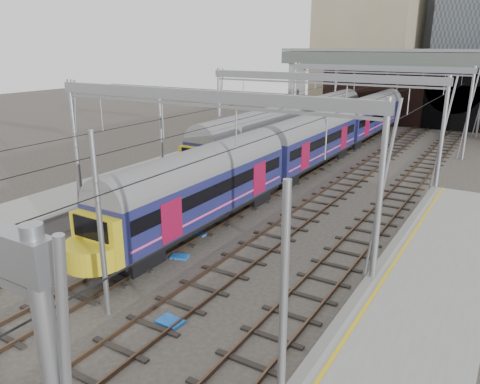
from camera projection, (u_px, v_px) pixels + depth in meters
The scene contains 10 objects.
ground at pixel (65, 341), 16.04m from camera, with size 160.00×160.00×0.00m, color #38332D.
tracks at pixel (269, 212), 28.27m from camera, with size 14.40×80.00×0.22m.
overhead_line at pixel (316, 93), 31.58m from camera, with size 16.80×80.00×8.00m.
retaining_wall at pixel (423, 91), 56.40m from camera, with size 28.00×2.75×9.00m.
overbridge at pixel (402, 68), 51.36m from camera, with size 28.00×3.00×9.25m.
train_main at pixel (343, 127), 43.60m from camera, with size 2.61×60.41×4.56m.
train_second at pixel (294, 126), 43.78m from camera, with size 2.70×31.26×4.68m.
equip_cover_a at pixel (180, 257), 22.29m from camera, with size 0.80×0.57×0.09m, color blue.
equip_cover_b at pixel (200, 234), 25.01m from camera, with size 0.74×0.52×0.09m, color blue.
equip_cover_c at pixel (170, 322), 17.06m from camera, with size 0.94×0.67×0.11m, color blue.
Camera 1 is at (12.26, -8.65, 9.72)m, focal length 35.00 mm.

